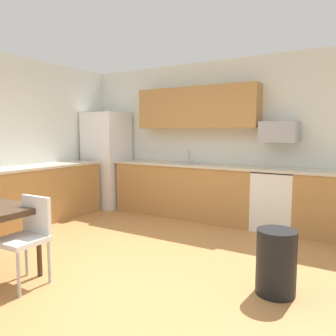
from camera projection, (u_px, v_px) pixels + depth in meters
ground_plane at (122, 265)px, 3.71m from camera, size 12.00×12.00×0.00m
wall_back at (217, 140)px, 5.82m from camera, size 5.80×0.10×2.70m
cabinet_run_back at (184, 191)px, 5.86m from camera, size 2.57×0.60×0.90m
cabinet_run_back_right at (333, 206)px, 4.63m from camera, size 0.98×0.60×0.90m
cabinet_run_left at (45, 194)px, 5.54m from camera, size 0.60×2.00×0.90m
countertop_back at (208, 166)px, 5.57m from camera, size 4.80×0.64×0.04m
countertop_left at (43, 166)px, 5.49m from camera, size 0.64×2.00×0.04m
upper_cabinets_back at (196, 108)px, 5.73m from camera, size 2.20×0.34×0.70m
refrigerator at (107, 160)px, 6.63m from camera, size 0.76×0.70×1.86m
oven_range at (275, 200)px, 5.04m from camera, size 0.60×0.60×0.91m
microwave at (279, 132)px, 5.01m from camera, size 0.54×0.36×0.32m
sink_basin at (184, 167)px, 5.81m from camera, size 0.48×0.40×0.14m
sink_faucet at (189, 157)px, 5.95m from camera, size 0.02×0.02×0.24m
chair_near_table at (28, 233)px, 3.22m from camera, size 0.41×0.41×0.85m
trash_bin at (276, 262)px, 3.02m from camera, size 0.36×0.36×0.60m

